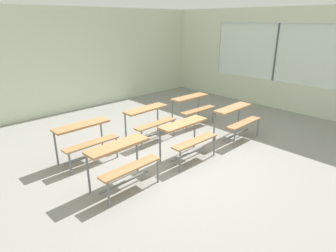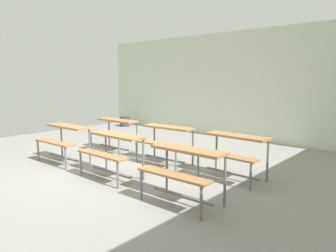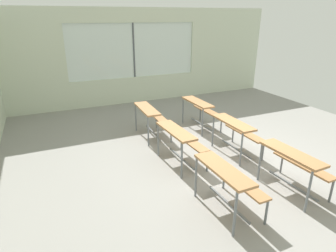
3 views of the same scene
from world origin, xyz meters
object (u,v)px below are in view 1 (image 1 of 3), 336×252
at_px(desk_bench_r0c0, 122,156).
at_px(desk_bench_r1c2, 193,104).
at_px(desk_bench_r1c1, 149,116).
at_px(desk_bench_r0c1, 187,132).
at_px(desk_bench_r0c2, 237,116).
at_px(desk_bench_r1c0, 85,134).

xyz_separation_m(desk_bench_r0c0, desk_bench_r1c2, (3.12, 1.29, 0.00)).
bearing_deg(desk_bench_r1c1, desk_bench_r0c1, -95.85).
bearing_deg(desk_bench_r0c2, desk_bench_r1c2, 89.33).
bearing_deg(desk_bench_r0c1, desk_bench_r1c2, 39.33).
bearing_deg(desk_bench_r0c0, desk_bench_r1c0, 87.21).
xyz_separation_m(desk_bench_r0c0, desk_bench_r0c1, (1.54, -0.00, 0.00)).
relative_size(desk_bench_r0c0, desk_bench_r0c1, 1.02).
relative_size(desk_bench_r0c0, desk_bench_r1c1, 1.00).
height_order(desk_bench_r0c1, desk_bench_r1c2, same).
distance_m(desk_bench_r1c0, desk_bench_r1c1, 1.60).
bearing_deg(desk_bench_r0c1, desk_bench_r0c2, -2.31).
bearing_deg(desk_bench_r0c2, desk_bench_r1c1, 137.61).
distance_m(desk_bench_r0c1, desk_bench_r0c2, 1.59).
height_order(desk_bench_r0c2, desk_bench_r1c2, same).
relative_size(desk_bench_r0c1, desk_bench_r1c0, 0.99).
xyz_separation_m(desk_bench_r0c0, desk_bench_r0c2, (3.13, -0.07, 0.00)).
distance_m(desk_bench_r1c1, desk_bench_r1c2, 1.51).
relative_size(desk_bench_r0c1, desk_bench_r1c1, 0.98).
bearing_deg(desk_bench_r1c0, desk_bench_r1c1, -1.40).
xyz_separation_m(desk_bench_r0c1, desk_bench_r1c1, (0.08, 1.26, 0.00)).
relative_size(desk_bench_r0c1, desk_bench_r1c2, 0.98).
height_order(desk_bench_r0c1, desk_bench_r1c1, same).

